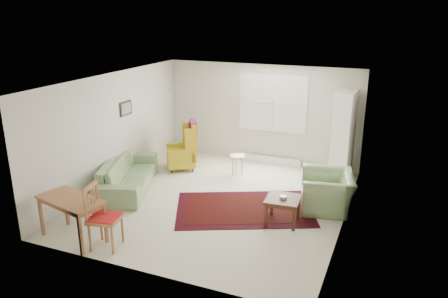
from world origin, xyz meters
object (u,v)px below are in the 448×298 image
at_px(stool, 237,165).
at_px(desk_chair, 105,217).
at_px(armchair, 327,188).
at_px(desk, 73,219).
at_px(cabinet, 343,136).
at_px(sofa, 128,169).
at_px(coffee_table, 283,210).
at_px(wingback_chair, 181,146).

height_order(stool, desk_chair, desk_chair).
relative_size(armchair, desk, 0.93).
relative_size(stool, cabinet, 0.23).
bearing_deg(sofa, armchair, -101.87).
height_order(armchair, desk_chair, desk_chair).
bearing_deg(coffee_table, stool, 129.53).
bearing_deg(armchair, desk_chair, -60.29).
bearing_deg(coffee_table, wingback_chair, 149.34).
distance_m(sofa, stool, 2.59).
bearing_deg(desk_chair, sofa, 15.36).
bearing_deg(cabinet, stool, -159.38).
distance_m(stool, desk, 4.25).
relative_size(wingback_chair, desk, 1.00).
distance_m(armchair, cabinet, 1.90).
distance_m(coffee_table, desk, 3.71).
bearing_deg(wingback_chair, stool, 65.01).
bearing_deg(armchair, desk, -65.89).
bearing_deg(cabinet, armchair, -86.69).
distance_m(stool, desk_chair, 4.07).
bearing_deg(sofa, desk_chair, -174.76).
relative_size(sofa, desk_chair, 2.10).
bearing_deg(armchair, cabinet, 166.77).
bearing_deg(desk, wingback_chair, 88.89).
bearing_deg(wingback_chair, cabinet, 70.83).
xyz_separation_m(sofa, armchair, (4.20, 0.67, -0.03)).
bearing_deg(armchair, wingback_chair, -116.66).
bearing_deg(desk, armchair, 37.34).
bearing_deg(coffee_table, desk_chair, -141.53).
distance_m(wingback_chair, coffee_table, 3.59).
relative_size(armchair, coffee_table, 1.84).
relative_size(sofa, stool, 4.85).
xyz_separation_m(coffee_table, desk_chair, (-2.46, -1.96, 0.30)).
xyz_separation_m(armchair, desk_chair, (-3.11, -2.89, 0.12)).
relative_size(sofa, cabinet, 1.13).
bearing_deg(wingback_chair, desk, -34.19).
xyz_separation_m(sofa, desk_chair, (1.09, -2.22, 0.08)).
height_order(sofa, wingback_chair, wingback_chair).
xyz_separation_m(sofa, wingback_chair, (0.48, 1.56, 0.13)).
distance_m(sofa, armchair, 4.25).
bearing_deg(cabinet, wingback_chair, -162.78).
xyz_separation_m(wingback_chair, coffee_table, (3.07, -1.82, -0.35)).
bearing_deg(coffee_table, cabinet, 76.79).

